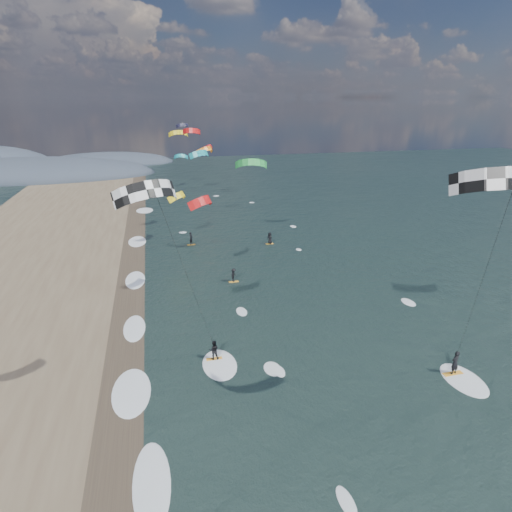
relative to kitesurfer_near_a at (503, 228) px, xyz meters
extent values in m
plane|color=black|center=(-8.44, 2.47, -12.92)|extent=(260.00, 260.00, 0.00)
cube|color=#382D23|center=(-20.44, 12.47, -12.91)|extent=(3.00, 240.00, 0.00)
ellipsoid|color=#3D4756|center=(-48.44, 102.47, -12.92)|extent=(64.00, 24.00, 10.00)
ellipsoid|color=#3D4756|center=(-30.44, 122.47, -12.92)|extent=(40.00, 18.00, 7.00)
cube|color=gold|center=(3.25, 5.02, -12.88)|extent=(1.53, 0.46, 0.07)
imported|color=black|center=(3.25, 5.02, -11.91)|extent=(0.78, 0.62, 1.89)
ellipsoid|color=white|center=(3.55, 4.22, -12.92)|extent=(2.60, 4.20, 0.12)
cylinder|color=black|center=(1.25, 2.02, -4.43)|extent=(0.02, 0.02, 16.08)
cube|color=gold|center=(-13.63, 11.05, -12.89)|extent=(1.25, 0.38, 0.06)
imported|color=black|center=(-13.63, 11.05, -12.07)|extent=(0.84, 0.70, 1.58)
ellipsoid|color=white|center=(-13.33, 10.25, -12.92)|extent=(2.60, 4.20, 0.12)
cylinder|color=black|center=(-15.38, 8.05, -4.88)|extent=(0.02, 0.02, 15.16)
cube|color=gold|center=(-9.35, 25.37, -12.89)|extent=(1.10, 0.35, 0.05)
imported|color=black|center=(-9.35, 25.37, -12.10)|extent=(1.03, 1.14, 1.54)
cube|color=gold|center=(-2.03, 37.05, -12.89)|extent=(1.10, 0.35, 0.05)
imported|color=black|center=(-2.03, 37.05, -12.05)|extent=(0.91, 0.94, 1.63)
cube|color=gold|center=(-12.69, 39.22, -12.89)|extent=(1.10, 0.35, 0.05)
imported|color=black|center=(-12.69, 39.22, -11.98)|extent=(0.70, 0.77, 1.77)
ellipsoid|color=white|center=(-19.24, 0.47, -12.92)|extent=(2.40, 5.40, 0.11)
ellipsoid|color=white|center=(-19.24, 8.47, -12.92)|extent=(2.40, 5.40, 0.11)
ellipsoid|color=white|center=(-19.24, 17.47, -12.92)|extent=(2.40, 5.40, 0.11)
ellipsoid|color=white|center=(-19.24, 28.47, -12.92)|extent=(2.40, 5.40, 0.11)
ellipsoid|color=white|center=(-19.24, 42.47, -12.92)|extent=(2.40, 5.40, 0.11)
ellipsoid|color=white|center=(-19.24, 60.47, -12.92)|extent=(2.40, 5.40, 0.11)
camera|label=1|loc=(-17.12, -17.35, 6.26)|focal=30.00mm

